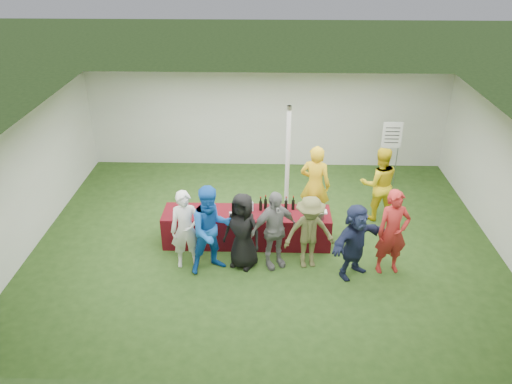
{
  "coord_description": "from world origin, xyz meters",
  "views": [
    {
      "loc": [
        0.07,
        -9.33,
        6.15
      ],
      "look_at": [
        -0.19,
        -0.12,
        1.25
      ],
      "focal_mm": 35.0,
      "sensor_mm": 36.0,
      "label": 1
    }
  ],
  "objects_px": {
    "staff_pourer": "(315,185)",
    "staff_back": "(379,184)",
    "customer_2": "(243,231)",
    "customer_6": "(393,232)",
    "customer_4": "(309,233)",
    "wine_list_sign": "(391,140)",
    "customer_3": "(274,230)",
    "dump_bucket": "(319,215)",
    "customer_0": "(186,230)",
    "customer_5": "(355,241)",
    "serving_table": "(247,227)",
    "customer_1": "(212,230)"
  },
  "relations": [
    {
      "from": "customer_2",
      "to": "customer_6",
      "type": "relative_size",
      "value": 0.91
    },
    {
      "from": "customer_5",
      "to": "customer_6",
      "type": "height_order",
      "value": "customer_6"
    },
    {
      "from": "customer_2",
      "to": "dump_bucket",
      "type": "bearing_deg",
      "value": 46.35
    },
    {
      "from": "serving_table",
      "to": "staff_back",
      "type": "bearing_deg",
      "value": 20.88
    },
    {
      "from": "serving_table",
      "to": "customer_1",
      "type": "relative_size",
      "value": 1.93
    },
    {
      "from": "customer_4",
      "to": "customer_1",
      "type": "bearing_deg",
      "value": 175.27
    },
    {
      "from": "wine_list_sign",
      "to": "staff_pourer",
      "type": "height_order",
      "value": "staff_pourer"
    },
    {
      "from": "customer_3",
      "to": "dump_bucket",
      "type": "bearing_deg",
      "value": 6.81
    },
    {
      "from": "serving_table",
      "to": "customer_2",
      "type": "height_order",
      "value": "customer_2"
    },
    {
      "from": "wine_list_sign",
      "to": "customer_3",
      "type": "relative_size",
      "value": 1.06
    },
    {
      "from": "wine_list_sign",
      "to": "customer_0",
      "type": "height_order",
      "value": "wine_list_sign"
    },
    {
      "from": "dump_bucket",
      "to": "customer_3",
      "type": "relative_size",
      "value": 0.13
    },
    {
      "from": "staff_pourer",
      "to": "customer_6",
      "type": "xyz_separation_m",
      "value": [
        1.37,
        -1.86,
        -0.06
      ]
    },
    {
      "from": "staff_pourer",
      "to": "customer_2",
      "type": "bearing_deg",
      "value": 64.72
    },
    {
      "from": "dump_bucket",
      "to": "staff_pourer",
      "type": "height_order",
      "value": "staff_pourer"
    },
    {
      "from": "customer_0",
      "to": "customer_2",
      "type": "relative_size",
      "value": 1.03
    },
    {
      "from": "serving_table",
      "to": "customer_1",
      "type": "xyz_separation_m",
      "value": [
        -0.64,
        -1.0,
        0.56
      ]
    },
    {
      "from": "dump_bucket",
      "to": "wine_list_sign",
      "type": "height_order",
      "value": "wine_list_sign"
    },
    {
      "from": "customer_1",
      "to": "customer_5",
      "type": "height_order",
      "value": "customer_1"
    },
    {
      "from": "staff_back",
      "to": "customer_1",
      "type": "xyz_separation_m",
      "value": [
        -3.65,
        -2.15,
        0.03
      ]
    },
    {
      "from": "staff_pourer",
      "to": "customer_1",
      "type": "xyz_separation_m",
      "value": [
        -2.16,
        -1.91,
        -0.03
      ]
    },
    {
      "from": "serving_table",
      "to": "customer_4",
      "type": "relative_size",
      "value": 2.28
    },
    {
      "from": "serving_table",
      "to": "wine_list_sign",
      "type": "xyz_separation_m",
      "value": [
        3.61,
        2.83,
        0.94
      ]
    },
    {
      "from": "staff_pourer",
      "to": "serving_table",
      "type": "bearing_deg",
      "value": 47.38
    },
    {
      "from": "customer_1",
      "to": "customer_2",
      "type": "bearing_deg",
      "value": -10.97
    },
    {
      "from": "wine_list_sign",
      "to": "customer_6",
      "type": "xyz_separation_m",
      "value": [
        -0.72,
        -3.77,
        -0.42
      ]
    },
    {
      "from": "customer_2",
      "to": "customer_5",
      "type": "height_order",
      "value": "customer_2"
    },
    {
      "from": "customer_0",
      "to": "customer_4",
      "type": "distance_m",
      "value": 2.46
    },
    {
      "from": "customer_2",
      "to": "customer_4",
      "type": "bearing_deg",
      "value": 25.42
    },
    {
      "from": "dump_bucket",
      "to": "customer_0",
      "type": "bearing_deg",
      "value": -166.51
    },
    {
      "from": "customer_2",
      "to": "customer_3",
      "type": "xyz_separation_m",
      "value": [
        0.63,
        0.01,
        0.03
      ]
    },
    {
      "from": "serving_table",
      "to": "customer_6",
      "type": "distance_m",
      "value": 3.08
    },
    {
      "from": "customer_1",
      "to": "customer_5",
      "type": "relative_size",
      "value": 1.19
    },
    {
      "from": "customer_2",
      "to": "customer_6",
      "type": "height_order",
      "value": "customer_6"
    },
    {
      "from": "customer_4",
      "to": "customer_6",
      "type": "xyz_separation_m",
      "value": [
        1.6,
        -0.12,
        0.11
      ]
    },
    {
      "from": "customer_2",
      "to": "customer_6",
      "type": "distance_m",
      "value": 2.94
    },
    {
      "from": "serving_table",
      "to": "customer_3",
      "type": "bearing_deg",
      "value": -55.17
    },
    {
      "from": "staff_pourer",
      "to": "customer_5",
      "type": "xyz_separation_m",
      "value": [
        0.63,
        -2.0,
        -0.18
      ]
    },
    {
      "from": "wine_list_sign",
      "to": "customer_6",
      "type": "distance_m",
      "value": 3.86
    },
    {
      "from": "staff_pourer",
      "to": "customer_0",
      "type": "xyz_separation_m",
      "value": [
        -2.69,
        -1.78,
        -0.12
      ]
    },
    {
      "from": "customer_5",
      "to": "customer_1",
      "type": "bearing_deg",
      "value": 139.48
    },
    {
      "from": "staff_pourer",
      "to": "customer_2",
      "type": "height_order",
      "value": "staff_pourer"
    },
    {
      "from": "staff_pourer",
      "to": "staff_back",
      "type": "distance_m",
      "value": 1.52
    },
    {
      "from": "staff_pourer",
      "to": "customer_4",
      "type": "bearing_deg",
      "value": 98.75
    },
    {
      "from": "customer_2",
      "to": "customer_5",
      "type": "bearing_deg",
      "value": 18.35
    },
    {
      "from": "dump_bucket",
      "to": "customer_1",
      "type": "bearing_deg",
      "value": -160.22
    },
    {
      "from": "staff_pourer",
      "to": "customer_6",
      "type": "relative_size",
      "value": 1.07
    },
    {
      "from": "staff_back",
      "to": "customer_5",
      "type": "height_order",
      "value": "staff_back"
    },
    {
      "from": "wine_list_sign",
      "to": "customer_6",
      "type": "bearing_deg",
      "value": -100.76
    },
    {
      "from": "wine_list_sign",
      "to": "customer_6",
      "type": "height_order",
      "value": "same"
    }
  ]
}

